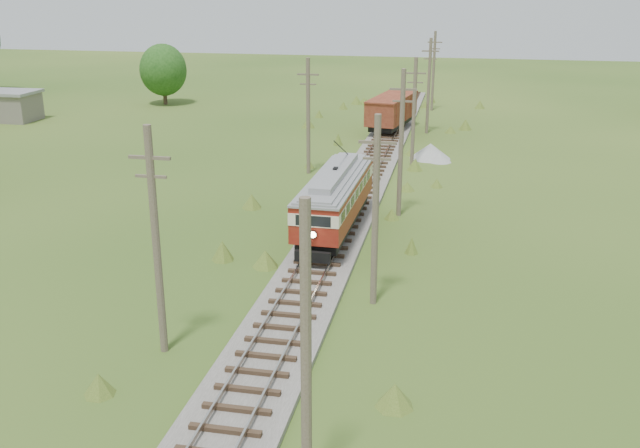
# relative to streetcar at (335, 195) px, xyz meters

# --- Properties ---
(railbed_main) EXTENTS (3.60, 96.00, 0.57)m
(railbed_main) POSITION_rel_streetcar_xyz_m (0.00, 7.52, -2.24)
(railbed_main) COLOR #605B54
(railbed_main) RESTS_ON ground
(streetcar) EXTENTS (2.82, 11.24, 5.11)m
(streetcar) POSITION_rel_streetcar_xyz_m (0.00, 0.00, 0.00)
(streetcar) COLOR black
(streetcar) RESTS_ON ground
(gondola) EXTENTS (4.31, 9.16, 2.92)m
(gondola) POSITION_rel_streetcar_xyz_m (0.00, 30.29, -0.29)
(gondola) COLOR black
(gondola) RESTS_ON ground
(gravel_pile) EXTENTS (3.45, 3.66, 1.25)m
(gravel_pile) POSITION_rel_streetcar_xyz_m (4.43, 19.98, -1.84)
(gravel_pile) COLOR gray
(gravel_pile) RESTS_ON ground
(utility_pole_r_1) EXTENTS (0.30, 0.30, 8.80)m
(utility_pole_r_1) POSITION_rel_streetcar_xyz_m (3.10, -21.48, 1.97)
(utility_pole_r_1) COLOR brown
(utility_pole_r_1) RESTS_ON ground
(utility_pole_r_2) EXTENTS (1.60, 0.30, 8.60)m
(utility_pole_r_2) POSITION_rel_streetcar_xyz_m (3.30, -8.48, 1.99)
(utility_pole_r_2) COLOR brown
(utility_pole_r_2) RESTS_ON ground
(utility_pole_r_3) EXTENTS (1.60, 0.30, 9.00)m
(utility_pole_r_3) POSITION_rel_streetcar_xyz_m (3.20, 4.52, 2.20)
(utility_pole_r_3) COLOR brown
(utility_pole_r_3) RESTS_ON ground
(utility_pole_r_4) EXTENTS (1.60, 0.30, 8.40)m
(utility_pole_r_4) POSITION_rel_streetcar_xyz_m (3.00, 17.52, 1.89)
(utility_pole_r_4) COLOR brown
(utility_pole_r_4) RESTS_ON ground
(utility_pole_r_5) EXTENTS (1.60, 0.30, 8.90)m
(utility_pole_r_5) POSITION_rel_streetcar_xyz_m (3.40, 30.52, 2.15)
(utility_pole_r_5) COLOR brown
(utility_pole_r_5) RESTS_ON ground
(utility_pole_r_6) EXTENTS (1.60, 0.30, 8.70)m
(utility_pole_r_6) POSITION_rel_streetcar_xyz_m (3.20, 43.52, 2.05)
(utility_pole_r_6) COLOR brown
(utility_pole_r_6) RESTS_ON ground
(utility_pole_l_a) EXTENTS (1.60, 0.30, 9.00)m
(utility_pole_l_a) POSITION_rel_streetcar_xyz_m (-4.20, -14.48, 2.20)
(utility_pole_l_a) COLOR brown
(utility_pole_l_a) RESTS_ON ground
(utility_pole_l_b) EXTENTS (1.60, 0.30, 8.60)m
(utility_pole_l_b) POSITION_rel_streetcar_xyz_m (-4.50, 13.52, 1.99)
(utility_pole_l_b) COLOR brown
(utility_pole_l_b) RESTS_ON ground
(tree_mid_a) EXTENTS (5.46, 5.46, 7.03)m
(tree_mid_a) POSITION_rel_streetcar_xyz_m (-28.00, 41.52, 1.59)
(tree_mid_a) COLOR #38281C
(tree_mid_a) RESTS_ON ground
(shed) EXTENTS (6.40, 4.40, 3.10)m
(shed) POSITION_rel_streetcar_xyz_m (-40.00, 28.52, -0.86)
(shed) COLOR slate
(shed) RESTS_ON ground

